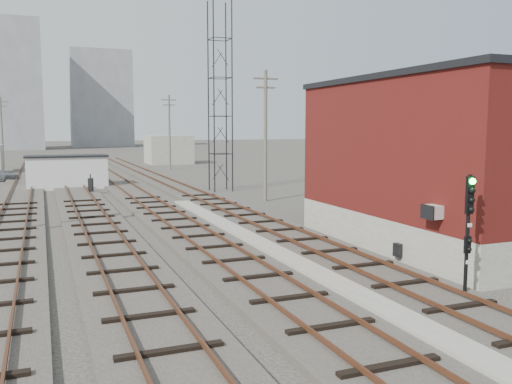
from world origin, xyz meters
TOP-DOWN VIEW (x-y plane):
  - ground at (0.00, 60.00)m, footprint 320.00×320.00m
  - track_right at (2.50, 39.00)m, footprint 3.20×90.00m
  - track_mid_right at (-1.50, 39.00)m, footprint 3.20×90.00m
  - track_mid_left at (-5.50, 39.00)m, footprint 3.20×90.00m
  - track_left at (-9.50, 39.00)m, footprint 3.20×90.00m
  - platform_curb at (0.50, 14.00)m, footprint 0.90×28.00m
  - brick_building at (7.50, 12.00)m, footprint 6.54×12.20m
  - lattice_tower at (5.50, 35.00)m, footprint 1.60×1.60m
  - utility_pole_left_c at (-12.50, 70.00)m, footprint 1.80×0.24m
  - utility_pole_right_a at (6.50, 28.00)m, footprint 1.80×0.24m
  - utility_pole_right_b at (6.50, 58.00)m, footprint 1.80×0.24m
  - apartment_right at (8.00, 150.00)m, footprint 16.00×12.00m
  - shed_right at (9.00, 70.00)m, footprint 6.00×6.00m
  - signal_mast at (3.70, 5.71)m, footprint 0.40×0.40m
  - switch_stand at (-4.49, 36.61)m, footprint 0.44×0.44m
  - site_trailer at (-6.00, 41.53)m, footprint 6.70×3.06m

SIDE VIEW (x-z plane):
  - ground at x=0.00m, z-range 0.00..0.00m
  - track_right at x=2.50m, z-range -0.09..0.30m
  - track_mid_right at x=-1.50m, z-range -0.09..0.30m
  - track_mid_left at x=-5.50m, z-range -0.09..0.30m
  - track_left at x=-9.50m, z-range -0.09..0.30m
  - platform_curb at x=0.50m, z-range 0.00..0.26m
  - switch_stand at x=-4.49m, z-range -0.04..1.41m
  - site_trailer at x=-6.00m, z-range 0.01..2.80m
  - shed_right at x=9.00m, z-range 0.00..4.00m
  - signal_mast at x=3.70m, z-range 0.28..3.99m
  - brick_building at x=7.50m, z-range 0.02..7.24m
  - utility_pole_left_c at x=-12.50m, z-range 0.30..9.30m
  - utility_pole_right_a at x=6.50m, z-range 0.30..9.30m
  - utility_pole_right_b at x=6.50m, z-range 0.30..9.30m
  - lattice_tower at x=5.50m, z-range 0.00..15.00m
  - apartment_right at x=8.00m, z-range 0.00..26.00m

